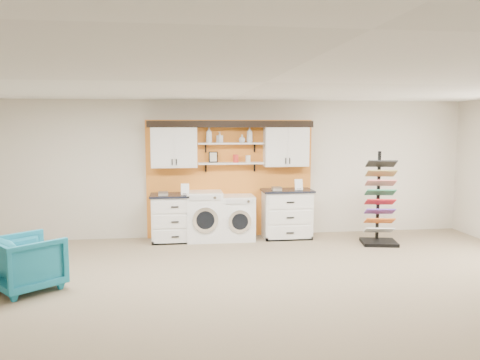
{
  "coord_description": "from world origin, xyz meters",
  "views": [
    {
      "loc": [
        -1.01,
        -5.55,
        2.3
      ],
      "look_at": [
        -0.01,
        2.3,
        1.36
      ],
      "focal_mm": 35.0,
      "sensor_mm": 36.0,
      "label": 1
    }
  ],
  "objects": [
    {
      "name": "dryer",
      "position": [
        0.12,
        3.64,
        0.45
      ],
      "size": [
        0.64,
        0.71,
        0.89
      ],
      "color": "white",
      "rests_on": "floor"
    },
    {
      "name": "picture_frame",
      "position": [
        -0.35,
        3.85,
        1.66
      ],
      "size": [
        0.18,
        0.02,
        0.22
      ],
      "color": "black",
      "rests_on": "shelf_lower"
    },
    {
      "name": "soap_bottle_c",
      "position": [
        0.23,
        3.8,
        2.03
      ],
      "size": [
        0.18,
        0.18,
        0.16
      ],
      "primitive_type": "imported",
      "rotation": [
        0.0,
        0.0,
        2.49
      ],
      "color": "silver",
      "rests_on": "shelf_upper"
    },
    {
      "name": "canister_cream",
      "position": [
        0.35,
        3.8,
        1.61
      ],
      "size": [
        0.1,
        0.1,
        0.14
      ],
      "primitive_type": "cylinder",
      "color": "silver",
      "rests_on": "shelf_lower"
    },
    {
      "name": "washer",
      "position": [
        -0.55,
        3.64,
        0.49
      ],
      "size": [
        0.71,
        0.71,
        0.99
      ],
      "color": "white",
      "rests_on": "floor"
    },
    {
      "name": "shelf_upper",
      "position": [
        0.0,
        3.8,
        1.93
      ],
      "size": [
        1.32,
        0.28,
        0.03
      ],
      "primitive_type": "cube",
      "color": "white",
      "rests_on": "wall_back"
    },
    {
      "name": "soap_bottle_d",
      "position": [
        0.38,
        3.8,
        2.11
      ],
      "size": [
        0.16,
        0.16,
        0.32
      ],
      "primitive_type": "imported",
      "rotation": [
        0.0,
        0.0,
        -0.37
      ],
      "color": "silver",
      "rests_on": "shelf_upper"
    },
    {
      "name": "floor",
      "position": [
        0.0,
        0.0,
        0.0
      ],
      "size": [
        10.0,
        10.0,
        0.0
      ],
      "primitive_type": "plane",
      "color": "gray",
      "rests_on": "ground"
    },
    {
      "name": "crown_molding",
      "position": [
        0.0,
        3.81,
        2.33
      ],
      "size": [
        3.3,
        0.41,
        0.13
      ],
      "color": "black",
      "rests_on": "wall_back"
    },
    {
      "name": "shelf_lower",
      "position": [
        0.0,
        3.8,
        1.53
      ],
      "size": [
        1.32,
        0.28,
        0.03
      ],
      "primitive_type": "cube",
      "color": "white",
      "rests_on": "wall_back"
    },
    {
      "name": "upper_cabinet_left",
      "position": [
        -1.13,
        3.79,
        1.88
      ],
      "size": [
        0.9,
        0.35,
        0.84
      ],
      "color": "white",
      "rests_on": "wall_back"
    },
    {
      "name": "sample_rack",
      "position": [
        2.8,
        2.92,
        0.56
      ],
      "size": [
        0.74,
        0.66,
        1.79
      ],
      "rotation": [
        0.0,
        0.0,
        -0.19
      ],
      "color": "black",
      "rests_on": "floor"
    },
    {
      "name": "accent_panel",
      "position": [
        0.0,
        3.96,
        1.2
      ],
      "size": [
        3.4,
        0.07,
        2.4
      ],
      "primitive_type": "cube",
      "color": "orange",
      "rests_on": "wall_back"
    },
    {
      "name": "wall_back",
      "position": [
        0.0,
        4.0,
        1.4
      ],
      "size": [
        10.0,
        0.0,
        10.0
      ],
      "primitive_type": "plane",
      "rotation": [
        1.57,
        0.0,
        0.0
      ],
      "color": "beige",
      "rests_on": "floor"
    },
    {
      "name": "upper_cabinet_right",
      "position": [
        1.13,
        3.79,
        1.88
      ],
      "size": [
        0.9,
        0.35,
        0.84
      ],
      "color": "white",
      "rests_on": "wall_back"
    },
    {
      "name": "armchair",
      "position": [
        -3.15,
        1.13,
        0.38
      ],
      "size": [
        1.18,
        1.17,
        0.77
      ],
      "primitive_type": "imported",
      "rotation": [
        0.0,
        0.0,
        2.27
      ],
      "color": "#157795",
      "rests_on": "floor"
    },
    {
      "name": "base_cabinet_right",
      "position": [
        1.13,
        3.64,
        0.5
      ],
      "size": [
        1.02,
        0.66,
        1.0
      ],
      "color": "white",
      "rests_on": "floor"
    },
    {
      "name": "base_cabinet_left",
      "position": [
        -1.13,
        3.64,
        0.47
      ],
      "size": [
        0.96,
        0.66,
        0.94
      ],
      "color": "white",
      "rests_on": "floor"
    },
    {
      "name": "canister_red",
      "position": [
        0.1,
        3.8,
        1.62
      ],
      "size": [
        0.11,
        0.11,
        0.16
      ],
      "primitive_type": "cylinder",
      "color": "red",
      "rests_on": "shelf_lower"
    },
    {
      "name": "soap_bottle_a",
      "position": [
        -0.44,
        3.8,
        2.1
      ],
      "size": [
        0.16,
        0.16,
        0.31
      ],
      "primitive_type": "imported",
      "rotation": [
        0.0,
        0.0,
        0.47
      ],
      "color": "silver",
      "rests_on": "shelf_upper"
    },
    {
      "name": "soap_bottle_b",
      "position": [
        -0.22,
        3.8,
        2.05
      ],
      "size": [
        0.14,
        0.14,
        0.22
      ],
      "primitive_type": "imported",
      "rotation": [
        0.0,
        0.0,
        3.78
      ],
      "color": "silver",
      "rests_on": "shelf_upper"
    },
    {
      "name": "ceiling",
      "position": [
        0.0,
        0.0,
        2.8
      ],
      "size": [
        10.0,
        10.0,
        0.0
      ],
      "primitive_type": "plane",
      "rotation": [
        3.14,
        0.0,
        0.0
      ],
      "color": "white",
      "rests_on": "wall_back"
    }
  ]
}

